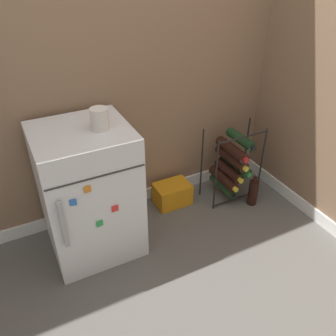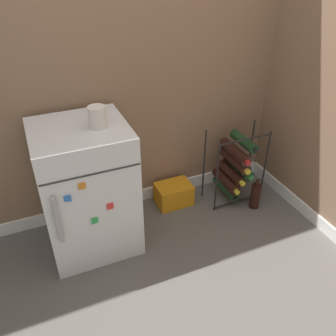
# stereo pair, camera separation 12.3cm
# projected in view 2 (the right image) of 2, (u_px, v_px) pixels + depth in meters

# --- Properties ---
(ground_plane) EXTENTS (14.00, 14.00, 0.00)m
(ground_plane) POSITION_uv_depth(u_px,v_px,m) (176.00, 254.00, 2.18)
(ground_plane) COLOR #56544F
(wall_back) EXTENTS (6.97, 0.07, 2.50)m
(wall_back) POSITION_uv_depth(u_px,v_px,m) (132.00, 22.00, 2.00)
(wall_back) COLOR #84664C
(wall_back) RESTS_ON ground_plane
(mini_fridge) EXTENTS (0.52, 0.52, 0.80)m
(mini_fridge) POSITION_uv_depth(u_px,v_px,m) (87.00, 189.00, 2.08)
(mini_fridge) COLOR silver
(mini_fridge) RESTS_ON ground_plane
(wine_rack) EXTENTS (0.40, 0.32, 0.55)m
(wine_rack) POSITION_uv_depth(u_px,v_px,m) (234.00, 166.00, 2.52)
(wine_rack) COLOR black
(wine_rack) RESTS_ON ground_plane
(soda_box) EXTENTS (0.25, 0.18, 0.16)m
(soda_box) POSITION_uv_depth(u_px,v_px,m) (174.00, 194.00, 2.57)
(soda_box) COLOR orange
(soda_box) RESTS_ON ground_plane
(fridge_top_cup) EXTENTS (0.09, 0.09, 0.11)m
(fridge_top_cup) POSITION_uv_depth(u_px,v_px,m) (97.00, 117.00, 1.83)
(fridge_top_cup) COLOR silver
(fridge_top_cup) RESTS_ON mini_fridge
(loose_bottle_floor) EXTENTS (0.07, 0.07, 0.23)m
(loose_bottle_floor) POSITION_uv_depth(u_px,v_px,m) (255.00, 196.00, 2.52)
(loose_bottle_floor) COLOR black
(loose_bottle_floor) RESTS_ON ground_plane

